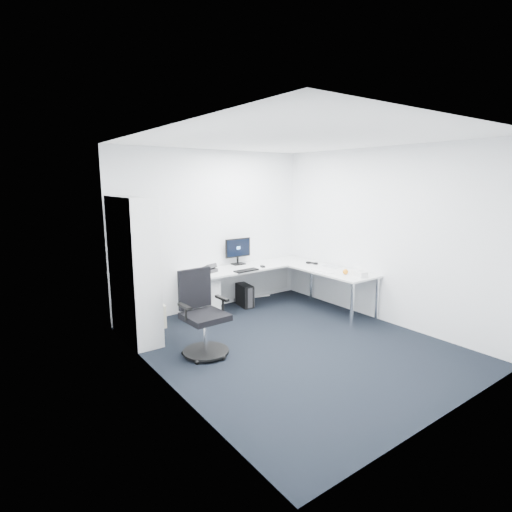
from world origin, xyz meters
TOP-DOWN VIEW (x-y plane):
  - ground at (0.00, 0.00)m, footprint 4.20×4.20m
  - ceiling at (0.00, 0.00)m, footprint 4.20×4.20m
  - wall_back at (0.00, 2.10)m, footprint 3.60×0.02m
  - wall_front at (0.00, -2.10)m, footprint 3.60×0.02m
  - wall_left at (-1.80, 0.00)m, footprint 0.02×4.20m
  - wall_right at (1.80, 0.00)m, footprint 0.02×4.20m
  - l_desk at (0.55, 1.40)m, footprint 2.48×1.39m
  - drawer_pedestal at (-0.41, 1.82)m, footprint 0.44×0.55m
  - bookshelf at (-1.62, 1.45)m, footprint 0.39×0.99m
  - task_chair at (-1.11, 0.42)m, footprint 0.63×0.63m
  - black_pc_tower at (0.44, 1.80)m, footprint 0.23×0.42m
  - beige_pc_tower at (-1.18, 1.78)m, footprint 0.21×0.38m
  - power_strip at (1.04, 2.08)m, footprint 0.32×0.13m
  - monitor at (0.44, 1.98)m, footprint 0.50×0.17m
  - black_keyboard at (0.25, 1.46)m, footprint 0.43×0.17m
  - mouse at (0.65, 1.54)m, footprint 0.07×0.10m
  - desk_phone at (-0.27, 1.76)m, footprint 0.24×0.24m
  - laptop at (1.65, 0.86)m, footprint 0.31×0.30m
  - white_keyboard at (1.24, 0.69)m, footprint 0.15×0.40m
  - headphones at (1.53, 1.24)m, footprint 0.19×0.24m
  - orange_fruit at (1.39, 0.33)m, footprint 0.09×0.09m
  - tissue_box at (1.46, 0.11)m, footprint 0.19×0.28m

SIDE VIEW (x-z plane):
  - ground at x=0.00m, z-range 0.00..0.00m
  - power_strip at x=1.04m, z-range 0.00..0.04m
  - beige_pc_tower at x=-1.18m, z-range 0.00..0.35m
  - black_pc_tower at x=0.44m, z-range 0.00..0.39m
  - drawer_pedestal at x=-0.41m, z-range 0.00..0.67m
  - l_desk at x=0.55m, z-range 0.00..0.72m
  - task_chair at x=-1.11m, z-range 0.00..1.09m
  - white_keyboard at x=1.24m, z-range 0.72..0.74m
  - black_keyboard at x=0.25m, z-range 0.72..0.74m
  - mouse at x=0.65m, z-range 0.72..0.75m
  - headphones at x=1.53m, z-range 0.72..0.78m
  - orange_fruit at x=1.39m, z-range 0.72..0.81m
  - tissue_box at x=1.46m, z-range 0.72..0.81m
  - desk_phone at x=-0.27m, z-range 0.72..0.86m
  - laptop at x=1.65m, z-range 0.72..0.94m
  - monitor at x=0.44m, z-range 0.72..1.20m
  - bookshelf at x=-1.62m, z-range 0.00..1.99m
  - wall_back at x=0.00m, z-range 0.00..2.70m
  - wall_front at x=0.00m, z-range 0.00..2.70m
  - wall_left at x=-1.80m, z-range 0.00..2.70m
  - wall_right at x=1.80m, z-range 0.00..2.70m
  - ceiling at x=0.00m, z-range 2.70..2.70m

